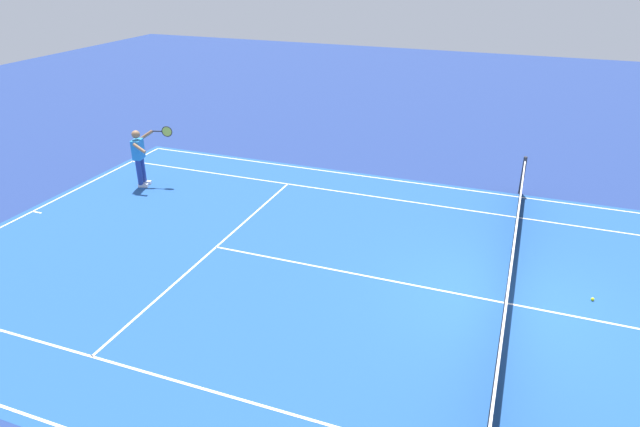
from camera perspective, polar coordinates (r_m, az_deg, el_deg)
ground_plane at (r=11.56m, az=18.31°, el=-8.65°), size 60.00×60.00×0.00m
court_slab at (r=11.56m, az=18.31°, el=-8.65°), size 24.20×11.40×0.00m
court_line_markings at (r=11.56m, az=18.32°, el=-8.64°), size 23.85×11.05×0.01m
tennis_net at (r=11.30m, az=18.65°, el=-6.58°), size 0.10×11.70×1.08m
tennis_player_near at (r=16.79m, az=-17.87°, el=5.70°), size 0.99×0.87×1.70m
tennis_ball at (r=12.26m, az=26.03°, el=-7.85°), size 0.07×0.07×0.07m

